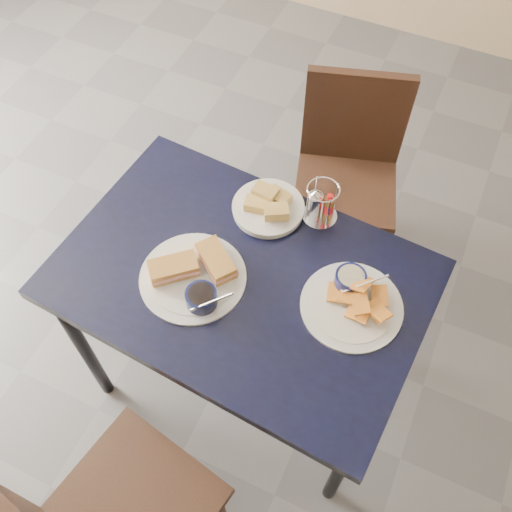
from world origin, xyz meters
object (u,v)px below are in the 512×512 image
at_px(chair_far, 354,163).
at_px(condiment_caddy, 320,204).
at_px(sandwich_plate, 195,275).
at_px(bread_basket, 269,206).
at_px(dining_table, 242,289).
at_px(plantain_plate, 352,297).

relative_size(chair_far, condiment_caddy, 6.24).
xyz_separation_m(sandwich_plate, bread_basket, (0.09, 0.32, 0.00)).
xyz_separation_m(dining_table, condiment_caddy, (0.13, 0.30, 0.13)).
xyz_separation_m(chair_far, condiment_caddy, (0.02, -0.50, 0.32)).
distance_m(dining_table, condiment_caddy, 0.35).
relative_size(chair_far, plantain_plate, 2.89).
bearing_deg(sandwich_plate, dining_table, 29.80).
relative_size(chair_far, bread_basket, 3.77).
xyz_separation_m(chair_far, plantain_plate, (0.21, -0.75, 0.28)).
xyz_separation_m(chair_far, sandwich_plate, (-0.23, -0.87, 0.29)).
height_order(plantain_plate, condiment_caddy, condiment_caddy).
height_order(bread_basket, condiment_caddy, condiment_caddy).
distance_m(chair_far, plantain_plate, 0.83).
distance_m(dining_table, sandwich_plate, 0.17).
height_order(dining_table, chair_far, chair_far).
distance_m(chair_far, sandwich_plate, 0.95).
distance_m(dining_table, chair_far, 0.84).
bearing_deg(dining_table, sandwich_plate, -150.20).
bearing_deg(chair_far, dining_table, -97.74).
bearing_deg(condiment_caddy, chair_far, 91.80).
distance_m(chair_far, bread_basket, 0.64).
bearing_deg(dining_table, chair_far, 82.26).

